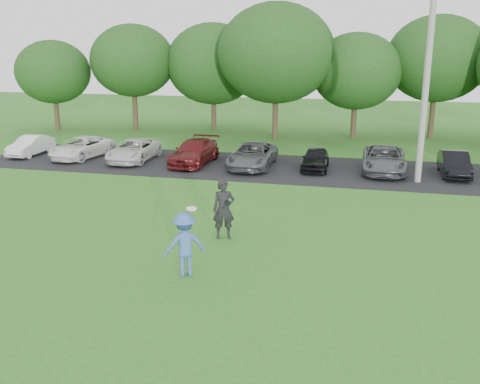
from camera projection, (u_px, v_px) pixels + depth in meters
name	position (u px, v px, depth m)	size (l,w,h in m)	color
ground	(210.00, 271.00, 14.58)	(100.00, 100.00, 0.00)	#266E1F
parking_lot	(284.00, 168.00, 26.76)	(32.00, 6.50, 0.03)	black
utility_pole	(427.00, 71.00, 22.76)	(0.28, 0.28, 9.76)	gray
frisbee_player	(185.00, 244.00, 14.10)	(1.30, 1.14, 1.89)	#3B61A8
camera_bystander	(224.00, 209.00, 16.83)	(0.81, 0.67, 1.91)	black
parked_cars	(277.00, 156.00, 26.65)	(30.53, 4.81, 1.23)	silver
tree_row	(333.00, 62.00, 34.28)	(42.39, 9.85, 8.64)	#38281C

